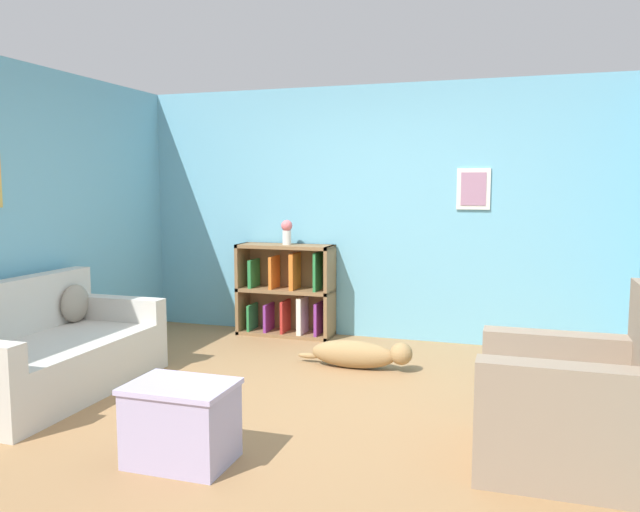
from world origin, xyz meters
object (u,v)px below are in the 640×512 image
coffee_table (181,421)px  dog (360,354)px  recliner_chair (585,406)px  bookshelf (287,291)px  vase (287,231)px  couch (44,354)px

coffee_table → dog: bearing=76.2°
recliner_chair → dog: bearing=138.4°
bookshelf → coffee_table: size_ratio=1.72×
coffee_table → vase: (-0.51, 3.06, 0.87)m
couch → bookshelf: 2.58m
dog → vase: 1.71m
vase → couch: bearing=-116.3°
dog → couch: bearing=-148.2°
coffee_table → dog: size_ratio=0.57×
bookshelf → vase: bearing=-71.3°
recliner_chair → vase: 3.71m
bookshelf → vase: vase is taller
couch → bookshelf: (1.12, 2.31, 0.17)m
bookshelf → dog: bookshelf is taller
bookshelf → coffee_table: bearing=-80.5°
couch → dog: (2.16, 1.34, -0.17)m
recliner_chair → dog: recliner_chair is taller
recliner_chair → coffee_table: size_ratio=1.73×
recliner_chair → bookshelf: bearing=137.8°
coffee_table → vase: vase is taller
recliner_chair → dog: size_ratio=0.99×
bookshelf → vase: size_ratio=3.93×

